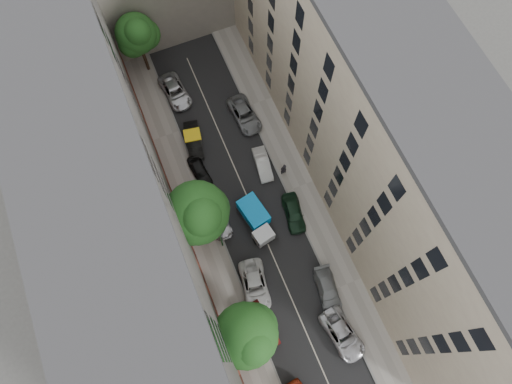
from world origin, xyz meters
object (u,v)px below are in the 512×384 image
tarp_truck (256,219)px  car_right_3 (263,164)px  lamp_post (220,235)px  car_right_0 (342,334)px  car_left_6 (175,91)px  car_left_2 (255,285)px  car_left_1 (262,325)px  car_right_4 (244,115)px  car_left_5 (194,140)px  tree_mid (199,214)px  tree_far (138,35)px  pedestrian (284,169)px  tree_near (247,336)px  car_left_4 (200,171)px  car_left_3 (219,218)px  car_right_1 (328,290)px  car_right_2 (294,213)px

tarp_truck → car_right_3: (3.02, 5.51, -0.60)m
car_right_3 → lamp_post: (-7.00, -6.40, 3.38)m
car_right_0 → lamp_post: size_ratio=0.82×
car_right_0 → car_right_3: car_right_0 is taller
car_left_6 → car_right_0: bearing=-85.5°
car_right_0 → car_left_2: bearing=120.5°
car_left_1 → car_right_3: bearing=59.9°
car_left_1 → lamp_post: bearing=87.0°
car_left_2 → car_right_0: (5.72, -7.20, 0.00)m
car_right_4 → lamp_post: bearing=-124.5°
car_left_2 → car_left_5: 16.80m
car_left_6 → tree_mid: 17.87m
tarp_truck → car_left_5: 11.26m
tree_far → car_right_0: bearing=-78.0°
car_left_6 → pedestrian: size_ratio=2.64×
car_left_1 → tree_near: tree_near is taller
car_left_1 → car_left_6: (0.80, 26.93, -0.04)m
car_left_4 → car_right_3: bearing=-21.1°
car_left_3 → car_right_4: 12.11m
car_left_4 → car_right_1: car_right_1 is taller
car_left_5 → pedestrian: size_ratio=2.31×
car_left_2 → car_right_1: car_left_2 is taller
car_left_6 → tree_far: bearing=105.2°
car_left_5 → tree_mid: size_ratio=0.45×
tree_near → car_left_2: bearing=60.1°
tree_mid → lamp_post: 3.36m
car_right_1 → pedestrian: 12.89m
car_right_3 → tarp_truck: bearing=-111.6°
car_right_0 → pedestrian: (1.58, 17.04, 0.40)m
car_left_3 → pedestrian: 8.42m
car_left_5 → pedestrian: (7.46, -6.96, 0.38)m
car_left_5 → car_right_0: 24.71m
car_left_4 → tree_mid: 9.07m
car_left_2 → car_right_4: size_ratio=1.00×
tarp_truck → car_right_3: bearing=50.1°
tree_near → pedestrian: size_ratio=3.98×
car_right_1 → tree_near: (-8.68, -1.22, 4.33)m
car_left_3 → tree_mid: (-1.72, -0.91, 6.07)m
car_left_6 → pedestrian: (7.30, -13.49, 0.41)m
tarp_truck → car_left_4: 8.08m
tarp_truck → car_right_1: tarp_truck is taller
tarp_truck → car_left_5: bearing=92.8°
car_left_6 → car_right_4: bearing=-49.6°
car_left_3 → car_right_0: car_right_0 is taller
car_left_6 → car_right_2: (6.39, -18.13, 0.03)m
tree_near → tree_far: (0.72, 31.91, 0.96)m
car_left_4 → car_left_6: bearing=80.1°
car_left_1 → car_right_3: size_ratio=1.14×
car_right_4 → tree_far: 13.76m
tarp_truck → tree_mid: size_ratio=0.53×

